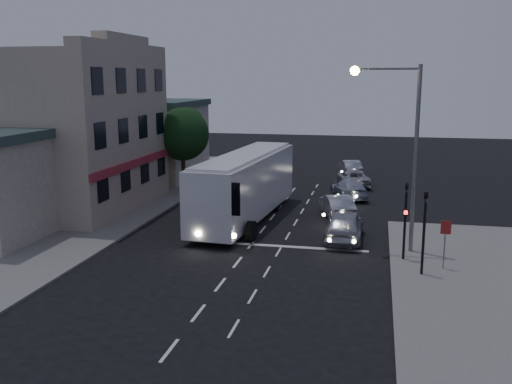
% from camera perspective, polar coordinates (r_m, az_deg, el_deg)
% --- Properties ---
extents(ground, '(120.00, 120.00, 0.00)m').
position_cam_1_polar(ground, '(27.84, -1.37, -6.41)').
color(ground, black).
extents(sidewalk_far, '(12.00, 50.00, 0.12)m').
position_cam_1_polar(sidewalk_far, '(39.76, -17.12, -1.40)').
color(sidewalk_far, slate).
rests_on(sidewalk_far, ground).
extents(road_markings, '(8.00, 30.55, 0.01)m').
position_cam_1_polar(road_markings, '(30.70, 2.41, -4.71)').
color(road_markings, silver).
rests_on(road_markings, ground).
extents(tour_bus, '(3.78, 13.34, 4.04)m').
position_cam_1_polar(tour_bus, '(34.42, -1.05, 0.80)').
color(tour_bus, silver).
rests_on(tour_bus, ground).
extents(car_suv, '(1.96, 4.73, 1.60)m').
position_cam_1_polar(car_suv, '(30.60, 8.85, -3.34)').
color(car_suv, '#A4A6B2').
rests_on(car_suv, ground).
extents(car_sedan_a, '(2.67, 4.59, 1.43)m').
position_cam_1_polar(car_sedan_a, '(35.64, 8.10, -1.36)').
color(car_sedan_a, '#B8B9C1').
rests_on(car_sedan_a, ground).
extents(car_sedan_b, '(3.25, 4.95, 1.33)m').
position_cam_1_polar(car_sedan_b, '(41.39, 9.30, 0.31)').
color(car_sedan_b, '#A8AFC0').
rests_on(car_sedan_b, ground).
extents(car_sedan_c, '(3.07, 5.12, 1.33)m').
position_cam_1_polar(car_sedan_c, '(46.01, 9.69, 1.40)').
color(car_sedan_c, '#A4A3AD').
rests_on(car_sedan_c, ground).
extents(car_extra, '(2.39, 4.39, 1.37)m').
position_cam_1_polar(car_extra, '(51.10, 9.40, 2.43)').
color(car_extra, '#ABAFBB').
rests_on(car_extra, ground).
extents(traffic_signal_main, '(0.25, 0.35, 4.10)m').
position_cam_1_polar(traffic_signal_main, '(27.28, 14.73, -1.89)').
color(traffic_signal_main, black).
rests_on(traffic_signal_main, sidewalk_near).
extents(traffic_signal_side, '(0.18, 0.15, 4.10)m').
position_cam_1_polar(traffic_signal_side, '(25.41, 16.50, -2.96)').
color(traffic_signal_side, black).
rests_on(traffic_signal_side, sidewalk_near).
extents(regulatory_sign, '(0.45, 0.12, 2.20)m').
position_cam_1_polar(regulatory_sign, '(26.64, 18.39, -4.25)').
color(regulatory_sign, slate).
rests_on(regulatory_sign, sidewalk_near).
extents(streetlight, '(3.32, 0.44, 9.00)m').
position_cam_1_polar(streetlight, '(28.14, 14.43, 5.37)').
color(streetlight, slate).
rests_on(streetlight, sidewalk_near).
extents(main_building, '(10.12, 12.00, 11.00)m').
position_cam_1_polar(main_building, '(39.47, -18.77, 5.92)').
color(main_building, tan).
rests_on(main_building, sidewalk_far).
extents(low_building_north, '(9.40, 9.40, 6.50)m').
position_cam_1_polar(low_building_north, '(50.09, -11.19, 5.31)').
color(low_building_north, '#97958F').
rests_on(low_building_north, sidewalk_far).
extents(street_tree, '(4.00, 4.00, 6.20)m').
position_cam_1_polar(street_tree, '(43.45, -7.37, 6.00)').
color(street_tree, black).
rests_on(street_tree, sidewalk_far).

